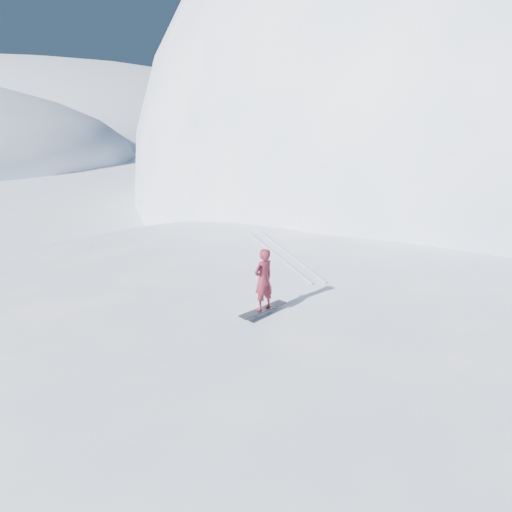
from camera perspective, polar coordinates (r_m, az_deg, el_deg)
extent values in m
plane|color=white|center=(13.87, 12.88, -13.94)|extent=(400.00, 400.00, 0.00)
ellipsoid|color=white|center=(16.62, 12.06, -8.16)|extent=(36.00, 28.00, 4.80)
ellipsoid|color=white|center=(46.14, 25.77, 7.38)|extent=(60.00, 56.00, 56.00)
ellipsoid|color=white|center=(34.93, 15.33, 5.57)|extent=(28.00, 24.00, 18.00)
ellipsoid|color=white|center=(125.85, -27.37, 12.98)|extent=(140.00, 90.00, 36.00)
ellipsoid|color=white|center=(11.37, -3.08, -21.59)|extent=(6.00, 5.40, 0.80)
ellipsoid|color=white|center=(18.45, -0.18, -4.99)|extent=(7.00, 6.30, 1.00)
ellipsoid|color=white|center=(20.32, 26.87, -4.82)|extent=(4.00, 3.60, 0.60)
cube|color=black|center=(11.56, 0.91, -6.66)|extent=(1.36, 1.01, 0.02)
imported|color=maroon|center=(11.24, 0.93, -2.94)|extent=(0.69, 0.63, 1.58)
cube|color=silver|center=(15.85, 2.37, 0.37)|extent=(0.94, 5.94, 0.04)
cube|color=silver|center=(15.95, 3.99, 0.47)|extent=(0.83, 5.96, 0.04)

